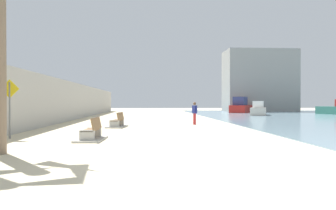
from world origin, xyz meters
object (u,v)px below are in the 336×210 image
object	(u,v)px
bench_near	(92,135)
boat_mid_bay	(258,110)
pedestrian_sign	(10,102)
boat_far_right	(241,107)
person_walking	(195,112)
bench_far	(117,124)

from	to	relation	value
bench_near	boat_mid_bay	distance (m)	29.38
pedestrian_sign	boat_far_right	bearing A→B (deg)	58.88
bench_near	pedestrian_sign	xyz separation A→B (m)	(-3.77, 0.80, 1.43)
bench_near	boat_far_right	bearing A→B (deg)	64.25
person_walking	boat_far_right	world-z (taller)	boat_far_right
bench_far	boat_far_right	distance (m)	32.41
boat_far_right	pedestrian_sign	world-z (taller)	pedestrian_sign
boat_mid_bay	pedestrian_sign	world-z (taller)	pedestrian_sign
boat_far_right	person_walking	bearing A→B (deg)	-113.19
boat_far_right	boat_mid_bay	bearing A→B (deg)	-95.05
bench_far	person_walking	bearing A→B (deg)	20.35
boat_mid_bay	person_walking	bearing A→B (deg)	-123.29
person_walking	boat_mid_bay	bearing A→B (deg)	56.71
boat_far_right	bench_near	bearing A→B (deg)	-115.75
boat_far_right	bench_far	bearing A→B (deg)	-120.59
bench_near	pedestrian_sign	distance (m)	4.11
bench_far	boat_far_right	xyz separation A→B (m)	(16.49, 27.89, 0.68)
pedestrian_sign	bench_near	bearing A→B (deg)	-11.92
bench_near	boat_mid_bay	xyz separation A→B (m)	(15.99, 24.65, 0.45)
boat_mid_bay	boat_far_right	size ratio (longest dim) A/B	0.66
bench_near	bench_far	bearing A→B (deg)	86.70
bench_far	boat_mid_bay	size ratio (longest dim) A/B	0.47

